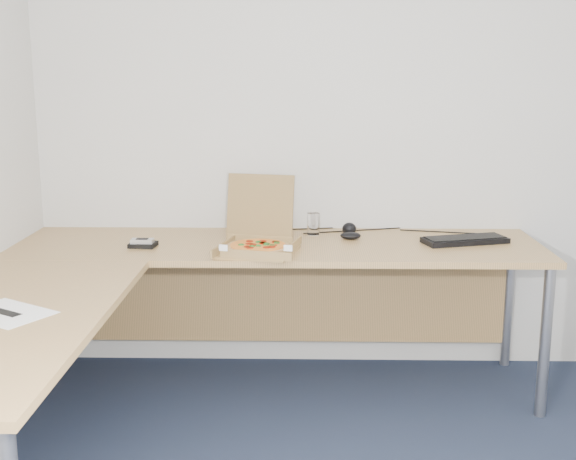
{
  "coord_description": "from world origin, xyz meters",
  "views": [
    {
      "loc": [
        -0.38,
        -2.02,
        1.53
      ],
      "look_at": [
        -0.45,
        1.28,
        0.82
      ],
      "focal_mm": 45.85,
      "sensor_mm": 36.0,
      "label": 1
    }
  ],
  "objects_px": {
    "pizza_box": "(258,243)",
    "wallet": "(143,245)",
    "drinking_glass": "(313,224)",
    "desk": "(198,272)",
    "keyboard": "(465,240)"
  },
  "relations": [
    {
      "from": "pizza_box",
      "to": "wallet",
      "type": "height_order",
      "value": "pizza_box"
    },
    {
      "from": "drinking_glass",
      "to": "keyboard",
      "type": "height_order",
      "value": "drinking_glass"
    },
    {
      "from": "desk",
      "to": "wallet",
      "type": "xyz_separation_m",
      "value": [
        -0.31,
        0.34,
        0.04
      ]
    },
    {
      "from": "desk",
      "to": "wallet",
      "type": "distance_m",
      "value": 0.46
    },
    {
      "from": "keyboard",
      "to": "drinking_glass",
      "type": "bearing_deg",
      "value": 150.65
    },
    {
      "from": "desk",
      "to": "drinking_glass",
      "type": "xyz_separation_m",
      "value": [
        0.49,
        0.62,
        0.08
      ]
    },
    {
      "from": "wallet",
      "to": "drinking_glass",
      "type": "bearing_deg",
      "value": 25.67
    },
    {
      "from": "pizza_box",
      "to": "wallet",
      "type": "relative_size",
      "value": 3.15
    },
    {
      "from": "desk",
      "to": "pizza_box",
      "type": "bearing_deg",
      "value": 46.92
    },
    {
      "from": "drinking_glass",
      "to": "wallet",
      "type": "height_order",
      "value": "drinking_glass"
    },
    {
      "from": "pizza_box",
      "to": "drinking_glass",
      "type": "height_order",
      "value": "pizza_box"
    },
    {
      "from": "keyboard",
      "to": "pizza_box",
      "type": "bearing_deg",
      "value": 175.21
    },
    {
      "from": "drinking_glass",
      "to": "wallet",
      "type": "distance_m",
      "value": 0.85
    },
    {
      "from": "pizza_box",
      "to": "drinking_glass",
      "type": "relative_size",
      "value": 3.44
    },
    {
      "from": "desk",
      "to": "keyboard",
      "type": "height_order",
      "value": "keyboard"
    }
  ]
}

